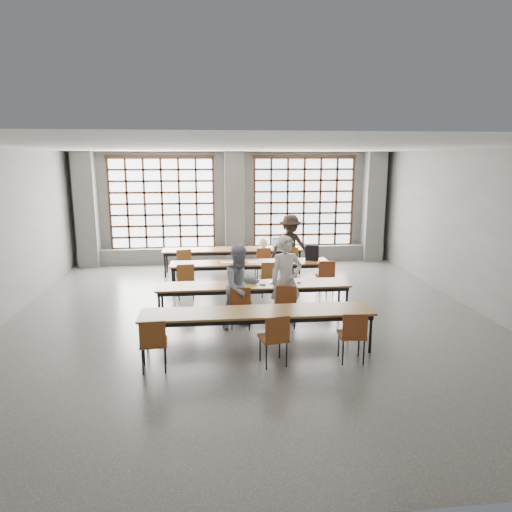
{
  "coord_description": "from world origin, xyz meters",
  "views": [
    {
      "loc": [
        -0.79,
        -9.07,
        3.29
      ],
      "look_at": [
        0.18,
        0.4,
        1.25
      ],
      "focal_mm": 32.0,
      "sensor_mm": 36.0,
      "label": 1
    }
  ],
  "objects_px": {
    "chair_back_left": "(183,261)",
    "chair_back_right": "(291,259)",
    "student_female": "(241,286)",
    "desk_row_a": "(233,251)",
    "chair_near_right": "(353,332)",
    "plastic_bag": "(263,243)",
    "chair_front_left": "(241,303)",
    "backpack": "(312,253)",
    "phone": "(263,285)",
    "chair_mid_left": "(186,277)",
    "chair_mid_centre": "(269,275)",
    "chair_near_left": "(153,340)",
    "desk_row_b": "(250,265)",
    "laptop_back": "(279,245)",
    "chair_front_right": "(286,301)",
    "desk_row_c": "(254,287)",
    "student_back": "(290,246)",
    "red_pouch": "(154,340)",
    "chair_mid_right": "(326,274)",
    "chair_near_mid": "(275,335)",
    "desk_row_d": "(257,315)",
    "green_box": "(251,281)",
    "chair_back_mid": "(263,259)",
    "student_male": "(286,281)",
    "laptop_front": "(280,279)",
    "mouse": "(299,282)"
  },
  "relations": [
    {
      "from": "student_male",
      "to": "backpack",
      "type": "bearing_deg",
      "value": 50.72
    },
    {
      "from": "chair_back_left",
      "to": "chair_back_right",
      "type": "bearing_deg",
      "value": -0.02
    },
    {
      "from": "laptop_back",
      "to": "chair_back_mid",
      "type": "bearing_deg",
      "value": -126.83
    },
    {
      "from": "desk_row_b",
      "to": "phone",
      "type": "bearing_deg",
      "value": -88.18
    },
    {
      "from": "desk_row_a",
      "to": "chair_back_left",
      "type": "relative_size",
      "value": 4.55
    },
    {
      "from": "student_female",
      "to": "chair_back_right",
      "type": "bearing_deg",
      "value": 39.83
    },
    {
      "from": "chair_back_left",
      "to": "chair_back_mid",
      "type": "height_order",
      "value": "same"
    },
    {
      "from": "desk_row_b",
      "to": "student_back",
      "type": "height_order",
      "value": "student_back"
    },
    {
      "from": "chair_near_right",
      "to": "laptop_front",
      "type": "xyz_separation_m",
      "value": [
        -0.82,
        2.45,
        0.25
      ]
    },
    {
      "from": "phone",
      "to": "laptop_back",
      "type": "bearing_deg",
      "value": 76.86
    },
    {
      "from": "chair_near_right",
      "to": "student_female",
      "type": "relative_size",
      "value": 0.53
    },
    {
      "from": "student_back",
      "to": "red_pouch",
      "type": "distance_m",
      "value": 6.43
    },
    {
      "from": "desk_row_c",
      "to": "chair_mid_right",
      "type": "distance_m",
      "value": 2.38
    },
    {
      "from": "chair_front_left",
      "to": "phone",
      "type": "xyz_separation_m",
      "value": [
        0.49,
        0.53,
        0.2
      ]
    },
    {
      "from": "chair_near_right",
      "to": "red_pouch",
      "type": "relative_size",
      "value": 4.4
    },
    {
      "from": "desk_row_d",
      "to": "chair_near_right",
      "type": "xyz_separation_m",
      "value": [
        1.49,
        -0.63,
        -0.13
      ]
    },
    {
      "from": "chair_back_left",
      "to": "chair_near_left",
      "type": "bearing_deg",
      "value": -91.81
    },
    {
      "from": "desk_row_d",
      "to": "backpack",
      "type": "height_order",
      "value": "backpack"
    },
    {
      "from": "desk_row_b",
      "to": "plastic_bag",
      "type": "distance_m",
      "value": 1.91
    },
    {
      "from": "chair_near_mid",
      "to": "chair_front_left",
      "type": "bearing_deg",
      "value": 103.93
    },
    {
      "from": "chair_back_right",
      "to": "student_back",
      "type": "bearing_deg",
      "value": 86.27
    },
    {
      "from": "desk_row_b",
      "to": "chair_near_mid",
      "type": "distance_m",
      "value": 4.39
    },
    {
      "from": "chair_mid_left",
      "to": "chair_mid_centre",
      "type": "xyz_separation_m",
      "value": [
        1.99,
        -0.0,
        0.0
      ]
    },
    {
      "from": "green_box",
      "to": "backpack",
      "type": "distance_m",
      "value": 2.69
    },
    {
      "from": "chair_back_right",
      "to": "phone",
      "type": "bearing_deg",
      "value": -109.62
    },
    {
      "from": "chair_front_left",
      "to": "backpack",
      "type": "distance_m",
      "value": 3.42
    },
    {
      "from": "chair_back_right",
      "to": "chair_mid_centre",
      "type": "distance_m",
      "value": 1.96
    },
    {
      "from": "chair_back_right",
      "to": "chair_near_left",
      "type": "distance_m",
      "value": 6.37
    },
    {
      "from": "chair_mid_centre",
      "to": "student_male",
      "type": "bearing_deg",
      "value": -87.35
    },
    {
      "from": "desk_row_a",
      "to": "student_male",
      "type": "xyz_separation_m",
      "value": [
        0.84,
        -4.33,
        0.25
      ]
    },
    {
      "from": "desk_row_c",
      "to": "student_back",
      "type": "distance_m",
      "value": 3.6
    },
    {
      "from": "student_male",
      "to": "plastic_bag",
      "type": "bearing_deg",
      "value": 73.0
    },
    {
      "from": "chair_back_mid",
      "to": "green_box",
      "type": "relative_size",
      "value": 3.52
    },
    {
      "from": "chair_near_right",
      "to": "plastic_bag",
      "type": "distance_m",
      "value": 6.27
    },
    {
      "from": "chair_back_mid",
      "to": "chair_mid_left",
      "type": "height_order",
      "value": "same"
    },
    {
      "from": "chair_back_left",
      "to": "chair_mid_centre",
      "type": "relative_size",
      "value": 1.0
    },
    {
      "from": "chair_back_right",
      "to": "desk_row_a",
      "type": "bearing_deg",
      "value": 158.44
    },
    {
      "from": "chair_back_mid",
      "to": "chair_near_mid",
      "type": "distance_m",
      "value": 5.55
    },
    {
      "from": "desk_row_c",
      "to": "chair_mid_left",
      "type": "xyz_separation_m",
      "value": [
        -1.48,
        1.43,
        -0.13
      ]
    },
    {
      "from": "chair_mid_right",
      "to": "phone",
      "type": "distance_m",
      "value": 2.31
    },
    {
      "from": "phone",
      "to": "backpack",
      "type": "height_order",
      "value": "backpack"
    },
    {
      "from": "chair_mid_left",
      "to": "laptop_back",
      "type": "relative_size",
      "value": 2.19
    },
    {
      "from": "desk_row_b",
      "to": "chair_back_left",
      "type": "height_order",
      "value": "chair_back_left"
    },
    {
      "from": "student_female",
      "to": "desk_row_a",
      "type": "bearing_deg",
      "value": 63.1
    },
    {
      "from": "mouse",
      "to": "phone",
      "type": "relative_size",
      "value": 0.75
    },
    {
      "from": "green_box",
      "to": "plastic_bag",
      "type": "relative_size",
      "value": 0.87
    },
    {
      "from": "chair_front_left",
      "to": "chair_front_right",
      "type": "relative_size",
      "value": 1.0
    },
    {
      "from": "student_male",
      "to": "laptop_back",
      "type": "bearing_deg",
      "value": 67.12
    },
    {
      "from": "chair_mid_centre",
      "to": "chair_front_right",
      "type": "xyz_separation_m",
      "value": [
        0.07,
        -2.05,
        0.0
      ]
    },
    {
      "from": "laptop_front",
      "to": "green_box",
      "type": "distance_m",
      "value": 0.62
    }
  ]
}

